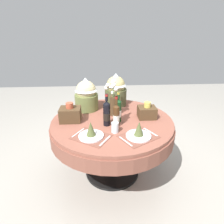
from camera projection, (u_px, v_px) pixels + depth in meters
ground at (112, 171)px, 2.47m from camera, size 8.00×8.00×0.00m
dining_table at (112, 129)px, 2.22m from camera, size 1.40×1.40×0.74m
place_setting_left at (91, 133)px, 1.81m from camera, size 0.43×0.40×0.16m
place_setting_right at (139, 133)px, 1.81m from camera, size 0.42×0.40×0.16m
flower_vase at (114, 100)px, 2.22m from camera, size 0.16×0.15×0.42m
wine_bottle_left at (107, 113)px, 2.00m from camera, size 0.08×0.08×0.35m
wine_bottle_centre at (116, 115)px, 1.98m from camera, size 0.07×0.07×0.33m
wine_bottle_right at (118, 110)px, 2.08m from camera, size 0.07×0.07×0.34m
tumbler_near_left at (115, 127)px, 1.89m from camera, size 0.07×0.07×0.10m
gift_tub_back_left at (86, 93)px, 2.37m from camera, size 0.29×0.29×0.41m
gift_tub_back_centre at (116, 89)px, 2.51m from camera, size 0.29×0.29×0.43m
woven_basket_side_left at (70, 114)px, 2.11m from camera, size 0.23×0.18×0.22m
woven_basket_side_right at (147, 112)px, 2.19m from camera, size 0.20×0.17×0.19m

